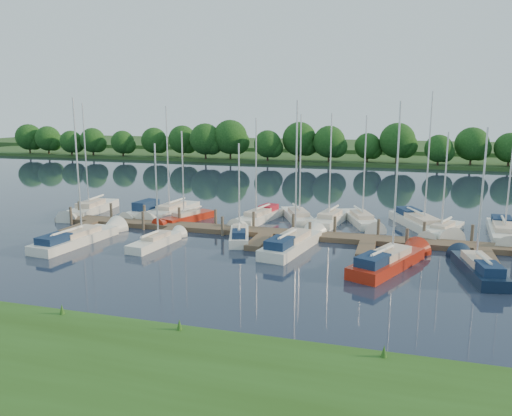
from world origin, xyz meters
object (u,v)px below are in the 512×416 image
(sailboat_n_5, at_px, (299,218))
(sailboat_s_2, at_px, (239,236))
(motorboat, at_px, (145,212))
(sailboat_n_0, at_px, (91,211))
(dock, at_px, (267,235))

(sailboat_n_5, relative_size, sailboat_s_2, 1.27)
(motorboat, bearing_deg, sailboat_n_0, 10.16)
(sailboat_n_0, bearing_deg, sailboat_s_2, 155.98)
(dock, bearing_deg, sailboat_n_5, 78.74)
(motorboat, distance_m, sailboat_n_5, 14.84)
(dock, relative_size, sailboat_n_5, 3.97)
(sailboat_n_0, xyz_separation_m, sailboat_s_2, (17.42, -5.75, 0.04))
(dock, distance_m, motorboat, 14.12)
(sailboat_n_0, relative_size, motorboat, 1.92)
(dock, height_order, sailboat_n_5, sailboat_n_5)
(motorboat, height_order, sailboat_s_2, sailboat_s_2)
(dock, relative_size, sailboat_s_2, 5.02)
(sailboat_n_0, distance_m, motorboat, 5.84)
(sailboat_n_0, relative_size, sailboat_n_5, 1.11)
(motorboat, height_order, sailboat_n_5, sailboat_n_5)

